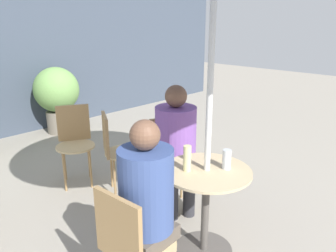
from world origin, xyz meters
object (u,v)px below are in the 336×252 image
at_px(bistro_chair_2, 75,137).
at_px(beer_glass_1, 187,158).
at_px(bistro_chair_1, 131,242).
at_px(potted_plant_1, 57,94).
at_px(cafe_table_near, 206,196).
at_px(bistro_chair_0, 171,154).
at_px(seated_person_1, 148,200).
at_px(bistro_chair_3, 116,146).
at_px(seated_person_0, 176,140).
at_px(beer_glass_0, 227,159).

bearing_deg(bistro_chair_2, beer_glass_1, -62.94).
height_order(bistro_chair_1, bistro_chair_2, same).
bearing_deg(bistro_chair_2, potted_plant_1, 96.73).
height_order(cafe_table_near, bistro_chair_0, bistro_chair_0).
distance_m(bistro_chair_1, beer_glass_1, 0.73).
bearing_deg(cafe_table_near, seated_person_1, -176.04).
bearing_deg(bistro_chair_1, potted_plant_1, -25.83).
bearing_deg(bistro_chair_3, seated_person_0, -135.55).
xyz_separation_m(bistro_chair_1, seated_person_0, (1.05, 0.62, 0.19)).
bearing_deg(seated_person_1, bistro_chair_3, -33.32).
xyz_separation_m(bistro_chair_3, seated_person_1, (-0.72, -1.28, 0.21)).
height_order(seated_person_0, potted_plant_1, seated_person_0).
bearing_deg(bistro_chair_2, seated_person_1, -78.26).
relative_size(cafe_table_near, bistro_chair_1, 0.81).
distance_m(bistro_chair_0, bistro_chair_2, 1.17).
height_order(bistro_chair_1, beer_glass_0, bistro_chair_1).
bearing_deg(seated_person_1, bistro_chair_0, -56.56).
distance_m(bistro_chair_1, beer_glass_0, 0.93).
height_order(bistro_chair_3, beer_glass_0, bistro_chair_3).
xyz_separation_m(bistro_chair_0, bistro_chair_1, (-1.11, -0.75, 0.00)).
bearing_deg(beer_glass_1, bistro_chair_2, 87.90).
relative_size(seated_person_0, seated_person_1, 0.99).
bearing_deg(seated_person_1, bistro_chair_2, -21.38).
xyz_separation_m(cafe_table_near, beer_glass_0, (0.12, -0.09, 0.29)).
relative_size(bistro_chair_1, beer_glass_0, 5.81).
bearing_deg(cafe_table_near, potted_plant_1, 79.32).
height_order(cafe_table_near, beer_glass_1, beer_glass_1).
xyz_separation_m(beer_glass_0, beer_glass_1, (-0.23, 0.19, 0.02)).
xyz_separation_m(bistro_chair_2, seated_person_0, (0.32, -1.24, 0.19)).
height_order(cafe_table_near, bistro_chair_2, bistro_chair_2).
distance_m(cafe_table_near, beer_glass_0, 0.33).
bearing_deg(bistro_chair_0, beer_glass_1, -100.97).
bearing_deg(beer_glass_0, bistro_chair_3, 90.94).
bearing_deg(beer_glass_1, potted_plant_1, 77.24).
distance_m(seated_person_1, potted_plant_1, 3.80).
bearing_deg(potted_plant_1, bistro_chair_1, -111.87).
height_order(bistro_chair_0, bistro_chair_3, same).
relative_size(bistro_chair_2, beer_glass_0, 5.81).
distance_m(bistro_chair_3, beer_glass_0, 1.35).
distance_m(bistro_chair_1, potted_plant_1, 3.86).
xyz_separation_m(seated_person_0, beer_glass_0, (-0.16, -0.65, 0.06)).
bearing_deg(cafe_table_near, beer_glass_1, 139.03).
height_order(bistro_chair_2, beer_glass_1, beer_glass_1).
bearing_deg(potted_plant_1, cafe_table_near, -100.68).
xyz_separation_m(bistro_chair_2, beer_glass_0, (0.17, -1.89, 0.25)).
bearing_deg(bistro_chair_3, cafe_table_near, -154.74).
height_order(bistro_chair_1, bistro_chair_3, same).
bearing_deg(cafe_table_near, bistro_chair_3, 85.60).
bearing_deg(seated_person_0, beer_glass_1, -103.65).
xyz_separation_m(bistro_chair_2, beer_glass_1, (-0.06, -1.70, 0.28)).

